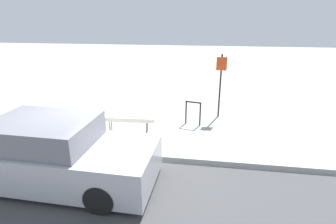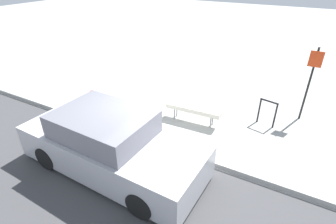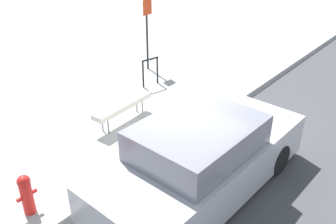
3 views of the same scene
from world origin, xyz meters
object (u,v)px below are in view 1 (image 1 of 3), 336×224
(fire_hydrant, at_px, (18,126))
(bench, at_px, (128,119))
(parked_car_near, at_px, (53,154))
(bike_rack, at_px, (193,111))
(sign_post, at_px, (221,80))

(fire_hydrant, bearing_deg, bench, 17.22)
(fire_hydrant, relative_size, parked_car_near, 0.17)
(bike_rack, xyz_separation_m, parked_car_near, (-2.83, -3.79, 0.16))
(bike_rack, bearing_deg, sign_post, 45.67)
(sign_post, xyz_separation_m, parked_car_near, (-3.72, -4.71, -0.72))
(fire_hydrant, bearing_deg, bike_rack, 20.34)
(bench, relative_size, bike_rack, 2.09)
(bike_rack, bearing_deg, fire_hydrant, -159.66)
(bike_rack, height_order, sign_post, sign_post)
(sign_post, bearing_deg, bike_rack, -134.33)
(bench, height_order, parked_car_near, parked_car_near)
(bench, distance_m, fire_hydrant, 3.31)
(fire_hydrant, xyz_separation_m, parked_car_near, (2.33, -1.88, 0.26))
(sign_post, height_order, fire_hydrant, sign_post)
(bike_rack, height_order, fire_hydrant, bike_rack)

